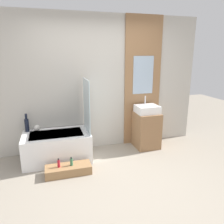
{
  "coord_description": "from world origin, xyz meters",
  "views": [
    {
      "loc": [
        -0.93,
        -2.59,
        1.88
      ],
      "look_at": [
        0.04,
        0.71,
        0.95
      ],
      "focal_mm": 35.0,
      "sensor_mm": 36.0,
      "label": 1
    }
  ],
  "objects_px": {
    "bottle_soap_primary": "(59,163)",
    "vase_round_light": "(37,128)",
    "sink": "(147,109)",
    "wooden_step_bench": "(68,170)",
    "vase_tall_dark": "(27,124)",
    "bathtub": "(57,146)",
    "bottle_soap_secondary": "(71,162)"
  },
  "relations": [
    {
      "from": "bathtub",
      "to": "vase_tall_dark",
      "type": "bearing_deg",
      "value": 152.51
    },
    {
      "from": "sink",
      "to": "bottle_soap_primary",
      "type": "bearing_deg",
      "value": -160.39
    },
    {
      "from": "bathtub",
      "to": "bottle_soap_secondary",
      "type": "xyz_separation_m",
      "value": [
        0.19,
        -0.56,
        -0.05
      ]
    },
    {
      "from": "sink",
      "to": "bottle_soap_primary",
      "type": "xyz_separation_m",
      "value": [
        -1.79,
        -0.64,
        -0.59
      ]
    },
    {
      "from": "vase_tall_dark",
      "to": "wooden_step_bench",
      "type": "bearing_deg",
      "value": -52.16
    },
    {
      "from": "vase_round_light",
      "to": "sink",
      "type": "bearing_deg",
      "value": -4.34
    },
    {
      "from": "vase_tall_dark",
      "to": "bottle_soap_primary",
      "type": "height_order",
      "value": "vase_tall_dark"
    },
    {
      "from": "vase_round_light",
      "to": "bottle_soap_primary",
      "type": "distance_m",
      "value": 0.93
    },
    {
      "from": "bottle_soap_primary",
      "to": "vase_round_light",
      "type": "bearing_deg",
      "value": 112.24
    },
    {
      "from": "wooden_step_bench",
      "to": "vase_tall_dark",
      "type": "bearing_deg",
      "value": 127.84
    },
    {
      "from": "bathtub",
      "to": "sink",
      "type": "xyz_separation_m",
      "value": [
        1.79,
        0.08,
        0.55
      ]
    },
    {
      "from": "bottle_soap_primary",
      "to": "bottle_soap_secondary",
      "type": "xyz_separation_m",
      "value": [
        0.2,
        0.0,
        -0.0
      ]
    },
    {
      "from": "vase_tall_dark",
      "to": "sink",
      "type": "bearing_deg",
      "value": -4.5
    },
    {
      "from": "sink",
      "to": "vase_round_light",
      "type": "relative_size",
      "value": 3.91
    },
    {
      "from": "vase_tall_dark",
      "to": "vase_round_light",
      "type": "relative_size",
      "value": 2.96
    },
    {
      "from": "wooden_step_bench",
      "to": "vase_round_light",
      "type": "xyz_separation_m",
      "value": [
        -0.47,
        0.8,
        0.49
      ]
    },
    {
      "from": "vase_round_light",
      "to": "bottle_soap_primary",
      "type": "height_order",
      "value": "vase_round_light"
    },
    {
      "from": "vase_round_light",
      "to": "bottle_soap_secondary",
      "type": "xyz_separation_m",
      "value": [
        0.53,
        -0.8,
        -0.35
      ]
    },
    {
      "from": "wooden_step_bench",
      "to": "bottle_soap_primary",
      "type": "distance_m",
      "value": 0.2
    },
    {
      "from": "bathtub",
      "to": "vase_round_light",
      "type": "xyz_separation_m",
      "value": [
        -0.33,
        0.24,
        0.3
      ]
    },
    {
      "from": "wooden_step_bench",
      "to": "vase_round_light",
      "type": "distance_m",
      "value": 1.05
    },
    {
      "from": "wooden_step_bench",
      "to": "bottle_soap_secondary",
      "type": "relative_size",
      "value": 5.09
    },
    {
      "from": "sink",
      "to": "vase_tall_dark",
      "type": "bearing_deg",
      "value": 175.5
    },
    {
      "from": "sink",
      "to": "bottle_soap_secondary",
      "type": "distance_m",
      "value": 1.82
    },
    {
      "from": "sink",
      "to": "vase_round_light",
      "type": "bearing_deg",
      "value": 175.66
    },
    {
      "from": "wooden_step_bench",
      "to": "vase_round_light",
      "type": "bearing_deg",
      "value": 120.54
    },
    {
      "from": "sink",
      "to": "vase_tall_dark",
      "type": "relative_size",
      "value": 1.32
    },
    {
      "from": "bottle_soap_secondary",
      "to": "vase_tall_dark",
      "type": "bearing_deg",
      "value": 130.14
    },
    {
      "from": "bathtub",
      "to": "bottle_soap_primary",
      "type": "bearing_deg",
      "value": -90.61
    },
    {
      "from": "bathtub",
      "to": "vase_round_light",
      "type": "distance_m",
      "value": 0.51
    },
    {
      "from": "bathtub",
      "to": "vase_round_light",
      "type": "relative_size",
      "value": 10.41
    },
    {
      "from": "vase_tall_dark",
      "to": "bottle_soap_primary",
      "type": "relative_size",
      "value": 2.27
    }
  ]
}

